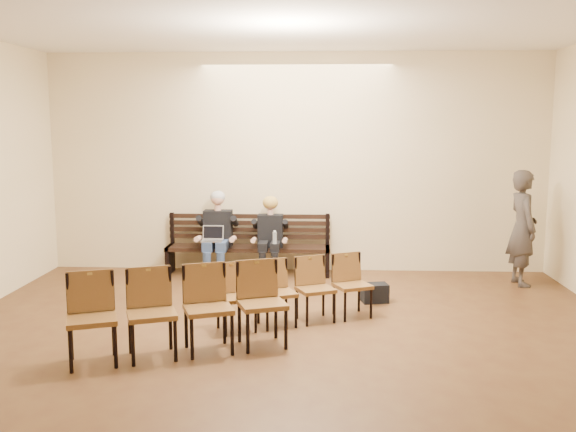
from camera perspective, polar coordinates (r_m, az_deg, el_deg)
name	(u,v)px	position (r m, az deg, el deg)	size (l,w,h in m)	color
ground	(276,399)	(5.84, -1.08, -15.96)	(10.00, 10.00, 0.00)	brown
room_walls	(281,108)	(6.11, -0.64, 9.60)	(8.02, 10.01, 3.51)	beige
bench	(248,260)	(10.26, -3.56, -3.93)	(2.60, 0.90, 0.45)	black
seated_man	(217,235)	(10.12, -6.31, -1.66)	(0.54, 0.75, 1.31)	black
seated_woman	(270,241)	(10.04, -1.61, -2.20)	(0.49, 0.67, 1.13)	black
laptop	(212,242)	(9.93, -6.79, -2.35)	(0.33, 0.26, 0.24)	#BBBBC0
water_bottle	(275,245)	(9.75, -1.19, -2.58)	(0.06, 0.06, 0.21)	silver
bag	(375,293)	(8.76, 7.71, -6.79)	(0.34, 0.23, 0.25)	black
passerby	(523,219)	(10.04, 20.16, -0.27)	(0.72, 0.47, 1.97)	#3C3531
chair_row_front	(296,292)	(7.73, 0.76, -6.73)	(1.91, 0.43, 0.79)	brown
chair_row_back	(180,312)	(6.80, -9.54, -8.39)	(2.24, 0.50, 0.92)	brown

